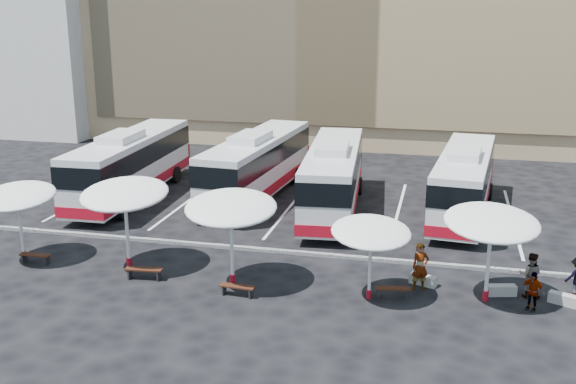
% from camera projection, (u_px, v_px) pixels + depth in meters
% --- Properties ---
extents(ground, '(120.00, 120.00, 0.00)m').
position_uv_depth(ground, '(251.00, 254.00, 30.67)').
color(ground, black).
rests_on(ground, ground).
extents(apartment_block, '(14.00, 14.00, 18.00)m').
position_uv_depth(apartment_block, '(40.00, 27.00, 60.72)').
color(apartment_block, silver).
rests_on(apartment_block, ground).
extents(curb_divider, '(34.00, 0.25, 0.15)m').
position_uv_depth(curb_divider, '(254.00, 249.00, 31.12)').
color(curb_divider, black).
rests_on(curb_divider, ground).
extents(bay_lines, '(24.15, 12.00, 0.01)m').
position_uv_depth(bay_lines, '(291.00, 205.00, 38.16)').
color(bay_lines, white).
rests_on(bay_lines, ground).
extents(bus_0, '(3.25, 12.75, 4.02)m').
position_uv_depth(bus_0, '(131.00, 163.00, 39.26)').
color(bus_0, silver).
rests_on(bus_0, ground).
extents(bus_1, '(3.66, 12.69, 3.97)m').
position_uv_depth(bus_1, '(257.00, 163.00, 39.28)').
color(bus_1, silver).
rests_on(bus_1, ground).
extents(bus_2, '(3.73, 12.61, 3.94)m').
position_uv_depth(bus_2, '(333.00, 175.00, 36.61)').
color(bus_2, silver).
rests_on(bus_2, ground).
extents(bus_3, '(3.65, 12.06, 3.77)m').
position_uv_depth(bus_3, '(464.00, 180.00, 36.00)').
color(bus_3, silver).
rests_on(bus_3, ground).
extents(sunshade_0, '(3.68, 3.71, 3.44)m').
position_uv_depth(sunshade_0, '(17.00, 196.00, 29.29)').
color(sunshade_0, silver).
rests_on(sunshade_0, ground).
extents(sunshade_1, '(3.82, 3.86, 3.88)m').
position_uv_depth(sunshade_1, '(125.00, 194.00, 28.27)').
color(sunshade_1, silver).
rests_on(sunshade_1, ground).
extents(sunshade_2, '(4.26, 4.30, 3.83)m').
position_uv_depth(sunshade_2, '(231.00, 208.00, 26.52)').
color(sunshade_2, silver).
rests_on(sunshade_2, ground).
extents(sunshade_3, '(3.98, 4.00, 3.18)m').
position_uv_depth(sunshade_3, '(371.00, 232.00, 25.36)').
color(sunshade_3, silver).
rests_on(sunshade_3, ground).
extents(sunshade_4, '(4.35, 4.38, 3.71)m').
position_uv_depth(sunshade_4, '(492.00, 223.00, 25.04)').
color(sunshade_4, silver).
rests_on(sunshade_4, ground).
extents(wood_bench_0, '(1.40, 0.40, 0.43)m').
position_uv_depth(wood_bench_0, '(36.00, 256.00, 29.51)').
color(wood_bench_0, black).
rests_on(wood_bench_0, ground).
extents(wood_bench_1, '(1.58, 0.56, 0.47)m').
position_uv_depth(wood_bench_1, '(144.00, 271.00, 27.81)').
color(wood_bench_1, black).
rests_on(wood_bench_1, ground).
extents(wood_bench_2, '(1.42, 0.46, 0.43)m').
position_uv_depth(wood_bench_2, '(237.00, 288.00, 26.22)').
color(wood_bench_2, black).
rests_on(wood_bench_2, ground).
extents(wood_bench_3, '(1.39, 0.60, 0.41)m').
position_uv_depth(wood_bench_3, '(393.00, 290.00, 26.06)').
color(wood_bench_3, black).
rests_on(wood_bench_3, ground).
extents(conc_bench_0, '(1.15, 0.75, 0.41)m').
position_uv_depth(conc_bench_0, '(423.00, 280.00, 27.30)').
color(conc_bench_0, gray).
rests_on(conc_bench_0, ground).
extents(conc_bench_1, '(1.17, 0.63, 0.42)m').
position_uv_depth(conc_bench_1, '(502.00, 290.00, 26.31)').
color(conc_bench_1, gray).
rests_on(conc_bench_1, ground).
extents(conc_bench_2, '(1.15, 0.79, 0.41)m').
position_uv_depth(conc_bench_2, '(564.00, 299.00, 25.52)').
color(conc_bench_2, gray).
rests_on(conc_bench_2, ground).
extents(passenger_0, '(0.83, 0.71, 1.93)m').
position_uv_depth(passenger_0, '(420.00, 267.00, 26.67)').
color(passenger_0, black).
rests_on(passenger_0, ground).
extents(passenger_1, '(0.96, 0.79, 1.82)m').
position_uv_depth(passenger_1, '(531.00, 275.00, 25.97)').
color(passenger_1, black).
rests_on(passenger_1, ground).
extents(passenger_2, '(0.96, 0.76, 1.52)m').
position_uv_depth(passenger_2, '(532.00, 291.00, 24.90)').
color(passenger_2, black).
rests_on(passenger_2, ground).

